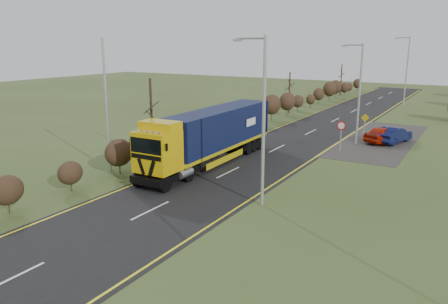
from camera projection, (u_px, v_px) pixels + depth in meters
ground at (194, 189)px, 26.07m from camera, size 160.00×160.00×0.00m
road at (267, 154)px, 34.39m from camera, size 8.00×120.00×0.02m
layby at (379, 139)px, 39.48m from camera, size 6.00×18.00×0.02m
lane_markings at (265, 154)px, 34.13m from camera, size 7.52×116.00×0.01m
hedgerow at (189, 131)px, 35.23m from camera, size 2.24×102.04×6.05m
lorry at (210, 134)px, 30.89m from camera, size 2.79×14.34×3.98m
car_red_hatchback at (385, 134)px, 38.09m from camera, size 3.29×4.68×1.48m
car_blue_sedan at (394, 135)px, 38.03m from camera, size 2.63×4.53×1.41m
streetlight_near at (262, 115)px, 22.44m from camera, size 1.89×0.18×8.88m
streetlight_mid at (359, 90)px, 36.62m from camera, size 1.81×0.18×8.49m
streetlight_far at (406, 68)px, 58.96m from camera, size 1.99×0.19×9.35m
left_pole at (107, 107)px, 28.86m from camera, size 0.16×0.16×8.82m
speed_sign at (341, 131)px, 34.37m from camera, size 0.70×0.10×2.54m
warning_board at (365, 122)px, 41.44m from camera, size 0.76×0.11×1.99m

